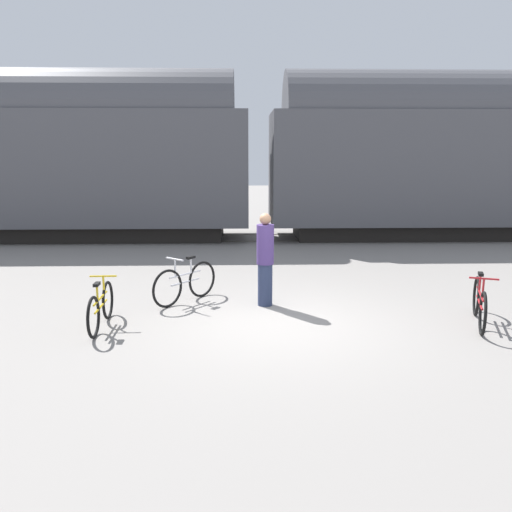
# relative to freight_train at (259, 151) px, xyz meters

# --- Properties ---
(ground_plane) EXTENTS (80.00, 80.00, 0.00)m
(ground_plane) POSITION_rel_freight_train_xyz_m (0.00, -9.14, -3.02)
(ground_plane) COLOR gray
(freight_train) EXTENTS (48.03, 2.94, 5.72)m
(freight_train) POSITION_rel_freight_train_xyz_m (0.00, 0.00, 0.00)
(freight_train) COLOR black
(freight_train) RESTS_ON ground_plane
(rail_near) EXTENTS (60.03, 0.07, 0.01)m
(rail_near) POSITION_rel_freight_train_xyz_m (0.00, -0.72, -3.02)
(rail_near) COLOR #4C4238
(rail_near) RESTS_ON ground_plane
(rail_far) EXTENTS (60.03, 0.07, 0.01)m
(rail_far) POSITION_rel_freight_train_xyz_m (0.00, 0.72, -3.02)
(rail_far) COLOR #4C4238
(rail_far) RESTS_ON ground_plane
(bicycle_silver) EXTENTS (1.13, 1.34, 0.94)m
(bicycle_silver) POSITION_rel_freight_train_xyz_m (-1.77, -7.84, -2.63)
(bicycle_silver) COLOR black
(bicycle_silver) RESTS_ON ground_plane
(bicycle_maroon) EXTENTS (0.67, 1.72, 0.91)m
(bicycle_maroon) POSITION_rel_freight_train_xyz_m (3.48, -9.35, -2.64)
(bicycle_maroon) COLOR black
(bicycle_maroon) RESTS_ON ground_plane
(bicycle_yellow) EXTENTS (0.46, 1.66, 0.86)m
(bicycle_yellow) POSITION_rel_freight_train_xyz_m (-3.04, -9.32, -2.66)
(bicycle_yellow) COLOR black
(bicycle_yellow) RESTS_ON ground_plane
(person_in_purple) EXTENTS (0.34, 0.34, 1.82)m
(person_in_purple) POSITION_rel_freight_train_xyz_m (-0.18, -8.10, -2.11)
(person_in_purple) COLOR #283351
(person_in_purple) RESTS_ON ground_plane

